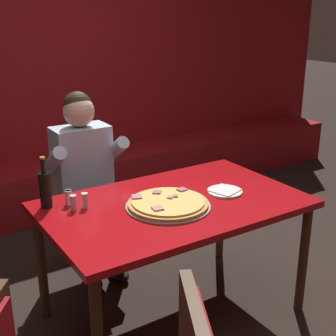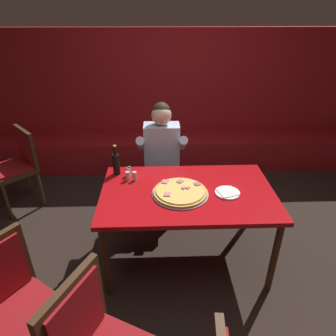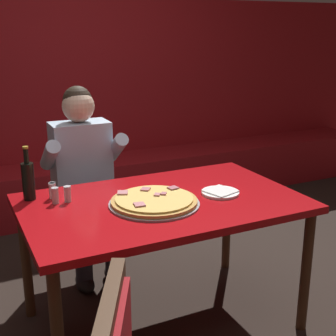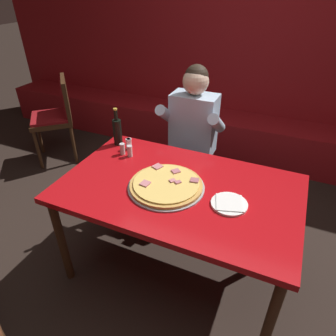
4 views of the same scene
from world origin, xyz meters
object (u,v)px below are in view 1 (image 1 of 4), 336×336
at_px(shaker_parmesan, 85,201).
at_px(diner_seated_blue_shirt, 88,177).
at_px(pizza, 168,204).
at_px(shaker_oregano, 68,198).
at_px(shaker_black_pepper, 73,203).
at_px(main_dining_table, 174,213).
at_px(plate_white_paper, 225,191).
at_px(shaker_red_pepper_flakes, 68,198).
at_px(beer_bottle, 45,188).

bearing_deg(shaker_parmesan, diner_seated_blue_shirt, 65.60).
bearing_deg(diner_seated_blue_shirt, shaker_parmesan, -114.40).
bearing_deg(pizza, shaker_parmesan, 148.85).
distance_m(shaker_oregano, shaker_black_pepper, 0.09).
relative_size(main_dining_table, plate_white_paper, 7.03).
bearing_deg(shaker_red_pepper_flakes, diner_seated_blue_shirt, 56.33).
relative_size(main_dining_table, shaker_red_pepper_flakes, 17.16).
bearing_deg(shaker_parmesan, main_dining_table, -23.01).
bearing_deg(shaker_black_pepper, plate_white_paper, -16.36).
bearing_deg(shaker_parmesan, shaker_black_pepper, 175.35).
xyz_separation_m(beer_bottle, shaker_red_pepper_flakes, (0.11, -0.04, -0.07)).
distance_m(shaker_oregano, shaker_parmesan, 0.11).
bearing_deg(pizza, diner_seated_blue_shirt, 99.90).
xyz_separation_m(shaker_red_pepper_flakes, shaker_parmesan, (0.06, -0.09, 0.00)).
bearing_deg(pizza, shaker_red_pepper_flakes, 144.47).
bearing_deg(diner_seated_blue_shirt, pizza, -80.10).
relative_size(shaker_black_pepper, diner_seated_blue_shirt, 0.07).
height_order(shaker_black_pepper, diner_seated_blue_shirt, diner_seated_blue_shirt).
bearing_deg(shaker_black_pepper, pizza, -27.97).
bearing_deg(plate_white_paper, beer_bottle, 158.94).
bearing_deg(main_dining_table, shaker_red_pepper_flakes, 151.58).
distance_m(beer_bottle, shaker_red_pepper_flakes, 0.14).
bearing_deg(pizza, shaker_oregano, 143.69).
distance_m(plate_white_paper, beer_bottle, 1.04).
bearing_deg(pizza, main_dining_table, 31.90).
bearing_deg(main_dining_table, pizza, -148.10).
relative_size(shaker_red_pepper_flakes, shaker_oregano, 1.00).
relative_size(plate_white_paper, shaker_black_pepper, 2.44).
height_order(beer_bottle, shaker_black_pepper, beer_bottle).
height_order(pizza, plate_white_paper, pizza).
distance_m(shaker_black_pepper, shaker_parmesan, 0.06).
height_order(main_dining_table, plate_white_paper, plate_white_paper).
distance_m(beer_bottle, shaker_parmesan, 0.23).
xyz_separation_m(pizza, diner_seated_blue_shirt, (-0.14, 0.80, -0.06)).
bearing_deg(diner_seated_blue_shirt, shaker_oregano, -123.88).
bearing_deg(pizza, beer_bottle, 147.38).
relative_size(pizza, shaker_red_pepper_flakes, 5.52).
distance_m(pizza, shaker_red_pepper_flakes, 0.56).
xyz_separation_m(pizza, plate_white_paper, (0.40, -0.01, -0.01)).
height_order(main_dining_table, shaker_red_pepper_flakes, shaker_red_pepper_flakes).
xyz_separation_m(pizza, shaker_parmesan, (-0.39, 0.24, 0.02)).
bearing_deg(diner_seated_blue_shirt, beer_bottle, -134.68).
relative_size(beer_bottle, shaker_black_pepper, 3.40).
xyz_separation_m(main_dining_table, shaker_red_pepper_flakes, (-0.52, 0.28, 0.11)).
xyz_separation_m(shaker_oregano, diner_seated_blue_shirt, (0.31, 0.47, -0.08)).
height_order(beer_bottle, shaker_parmesan, beer_bottle).
xyz_separation_m(pizza, shaker_red_pepper_flakes, (-0.45, 0.32, 0.02)).
xyz_separation_m(shaker_red_pepper_flakes, shaker_black_pepper, (-0.00, -0.08, 0.00)).
bearing_deg(beer_bottle, shaker_black_pepper, -47.46).
distance_m(shaker_red_pepper_flakes, shaker_black_pepper, 0.08).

